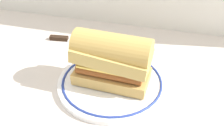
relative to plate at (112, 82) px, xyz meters
name	(u,v)px	position (x,y,z in m)	size (l,w,h in m)	color
ground_plane	(97,93)	(-0.03, -0.04, -0.01)	(1.50, 1.50, 0.00)	beige
plate	(112,82)	(0.00, 0.00, 0.00)	(0.26, 0.26, 0.01)	white
sausage_sandwich	(112,59)	(0.00, 0.00, 0.07)	(0.18, 0.10, 0.12)	tan
butter_knife	(70,39)	(-0.17, 0.16, 0.00)	(0.15, 0.03, 0.01)	silver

